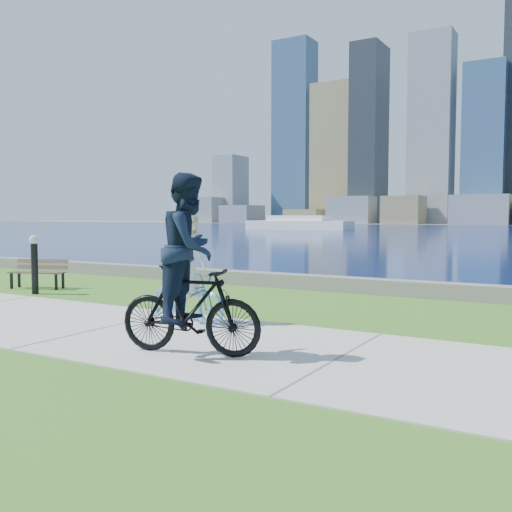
{
  "coord_description": "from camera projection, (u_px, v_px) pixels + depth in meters",
  "views": [
    {
      "loc": [
        6.69,
        -6.62,
        1.81
      ],
      "look_at": [
        1.56,
        2.15,
        1.1
      ],
      "focal_mm": 40.0,
      "sensor_mm": 36.0,
      "label": 1
    }
  ],
  "objects": [
    {
      "name": "cyclist_man",
      "position": [
        190.0,
        279.0,
        7.34
      ],
      "size": [
        0.96,
        2.01,
        2.34
      ],
      "rotation": [
        0.0,
        0.0,
        1.78
      ],
      "color": "black",
      "rests_on": "ground"
    },
    {
      "name": "bollard_lamp",
      "position": [
        34.0,
        260.0,
        13.24
      ],
      "size": [
        0.22,
        0.22,
        1.37
      ],
      "color": "black",
      "rests_on": "ground"
    },
    {
      "name": "ferry_near",
      "position": [
        299.0,
        224.0,
        75.58
      ],
      "size": [
        14.14,
        4.04,
        1.92
      ],
      "color": "white",
      "rests_on": "ground"
    },
    {
      "name": "park_bench",
      "position": [
        39.0,
        271.0,
        14.29
      ],
      "size": [
        1.48,
        0.91,
        0.73
      ],
      "rotation": [
        0.0,
        0.0,
        0.33
      ],
      "color": "black",
      "rests_on": "ground"
    },
    {
      "name": "concrete_path",
      "position": [
        106.0,
        328.0,
        9.19
      ],
      "size": [
        80.0,
        3.5,
        0.02
      ],
      "primitive_type": "cube",
      "color": "#A1A09C",
      "rests_on": "ground"
    },
    {
      "name": "seawall",
      "position": [
        283.0,
        280.0,
        14.52
      ],
      "size": [
        90.0,
        0.5,
        0.35
      ],
      "primitive_type": "cube",
      "color": "#65635E",
      "rests_on": "ground"
    },
    {
      "name": "cyclist_woman",
      "position": [
        187.0,
        281.0,
        9.61
      ],
      "size": [
        0.82,
        1.74,
        1.89
      ],
      "rotation": [
        0.0,
        0.0,
        1.43
      ],
      "color": "#589AD6",
      "rests_on": "ground"
    },
    {
      "name": "ground",
      "position": [
        106.0,
        329.0,
        9.19
      ],
      "size": [
        320.0,
        320.0,
        0.0
      ],
      "primitive_type": "plane",
      "color": "#31631A",
      "rests_on": "ground"
    }
  ]
}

